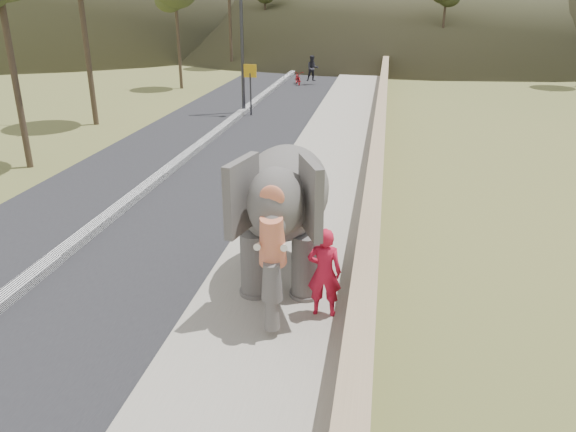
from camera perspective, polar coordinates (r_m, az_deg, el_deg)
name	(u,v)px	position (r m, az deg, el deg)	size (l,w,h in m)	color
ground	(280,293)	(11.04, -0.86, -7.81)	(160.00, 160.00, 0.00)	olive
road	(197,150)	(21.30, -9.22, 6.62)	(7.00, 120.00, 0.03)	black
median	(197,148)	(21.27, -9.23, 6.87)	(0.35, 120.00, 0.22)	black
walkway	(331,155)	(20.25, 4.38, 6.23)	(3.00, 120.00, 0.15)	#9E9687
parapet	(378,144)	(20.05, 9.16, 7.27)	(0.30, 120.00, 1.10)	tan
lamppost	(248,7)	(27.45, -4.13, 20.41)	(1.76, 0.36, 8.00)	#2E2D33
signboard	(250,81)	(27.09, -3.85, 13.54)	(0.60, 0.08, 2.40)	#2D2D33
elephant_and_man	(285,211)	(10.85, -0.31, 0.50)	(2.35, 3.93, 2.75)	#605B57
motorcyclist	(305,73)	(36.93, 1.76, 14.30)	(1.90, 1.70, 1.84)	maroon
trees	(333,23)	(36.63, 4.63, 18.94)	(36.50, 41.68, 8.28)	#473828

